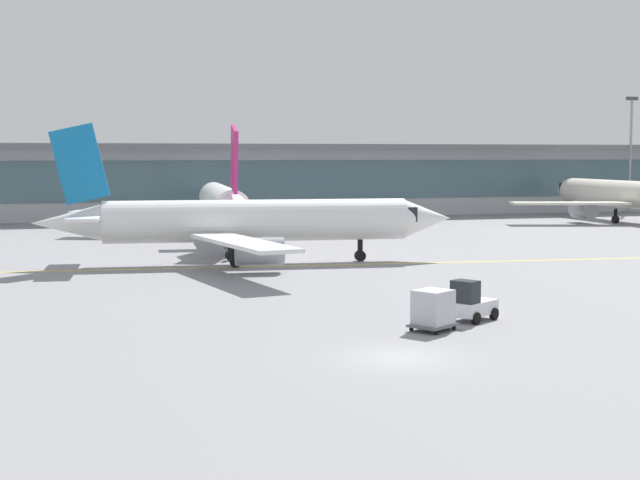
{
  "coord_description": "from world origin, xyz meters",
  "views": [
    {
      "loc": [
        -12.98,
        -34.32,
        8.31
      ],
      "look_at": [
        2.07,
        19.66,
        3.0
      ],
      "focal_mm": 51.05,
      "sensor_mm": 36.0,
      "label": 1
    }
  ],
  "objects_px": {
    "gate_airplane_1": "(222,203)",
    "cargo_dolly_lead": "(433,309)",
    "gate_airplane_2": "(625,195)",
    "taxiing_regional_jet": "(252,222)",
    "apron_light_mast_1": "(630,150)",
    "baggage_tug": "(471,303)"
  },
  "relations": [
    {
      "from": "gate_airplane_1",
      "to": "cargo_dolly_lead",
      "type": "xyz_separation_m",
      "value": [
        1.01,
        -53.8,
        -2.23
      ]
    },
    {
      "from": "taxiing_regional_jet",
      "to": "baggage_tug",
      "type": "distance_m",
      "value": 27.19
    },
    {
      "from": "gate_airplane_1",
      "to": "apron_light_mast_1",
      "type": "xyz_separation_m",
      "value": [
        61.1,
        18.81,
        5.56
      ]
    },
    {
      "from": "baggage_tug",
      "to": "apron_light_mast_1",
      "type": "distance_m",
      "value": 91.43
    },
    {
      "from": "gate_airplane_2",
      "to": "taxiing_regional_jet",
      "type": "height_order",
      "value": "gate_airplane_2"
    },
    {
      "from": "gate_airplane_2",
      "to": "baggage_tug",
      "type": "xyz_separation_m",
      "value": [
        -46.54,
        -55.92,
        -2.42
      ]
    },
    {
      "from": "baggage_tug",
      "to": "cargo_dolly_lead",
      "type": "relative_size",
      "value": 1.12
    },
    {
      "from": "cargo_dolly_lead",
      "to": "apron_light_mast_1",
      "type": "relative_size",
      "value": 0.16
    },
    {
      "from": "taxiing_regional_jet",
      "to": "baggage_tug",
      "type": "bearing_deg",
      "value": -72.33
    },
    {
      "from": "gate_airplane_2",
      "to": "baggage_tug",
      "type": "bearing_deg",
      "value": 140.15
    },
    {
      "from": "gate_airplane_2",
      "to": "taxiing_regional_jet",
      "type": "bearing_deg",
      "value": 119.28
    },
    {
      "from": "gate_airplane_1",
      "to": "cargo_dolly_lead",
      "type": "height_order",
      "value": "gate_airplane_1"
    },
    {
      "from": "gate_airplane_2",
      "to": "apron_light_mast_1",
      "type": "height_order",
      "value": "apron_light_mast_1"
    },
    {
      "from": "gate_airplane_2",
      "to": "apron_light_mast_1",
      "type": "xyz_separation_m",
      "value": [
        10.76,
        14.88,
        5.54
      ]
    },
    {
      "from": "gate_airplane_2",
      "to": "baggage_tug",
      "type": "relative_size",
      "value": 11.28
    },
    {
      "from": "cargo_dolly_lead",
      "to": "taxiing_regional_jet",
      "type": "bearing_deg",
      "value": 62.99
    },
    {
      "from": "baggage_tug",
      "to": "gate_airplane_2",
      "type": "bearing_deg",
      "value": 17.12
    },
    {
      "from": "gate_airplane_1",
      "to": "taxiing_regional_jet",
      "type": "xyz_separation_m",
      "value": [
        -2.01,
        -25.52,
        -0.11
      ]
    },
    {
      "from": "taxiing_regional_jet",
      "to": "baggage_tug",
      "type": "relative_size",
      "value": 10.86
    },
    {
      "from": "cargo_dolly_lead",
      "to": "baggage_tug",
      "type": "bearing_deg",
      "value": -0.0
    },
    {
      "from": "gate_airplane_1",
      "to": "apron_light_mast_1",
      "type": "distance_m",
      "value": 64.17
    },
    {
      "from": "taxiing_regional_jet",
      "to": "cargo_dolly_lead",
      "type": "bearing_deg",
      "value": -78.61
    }
  ]
}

